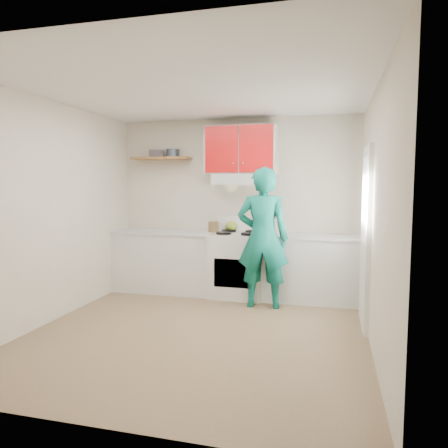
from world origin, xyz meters
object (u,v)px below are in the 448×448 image
(stove, at_px, (238,265))
(tin, at_px, (173,153))
(person, at_px, (263,238))
(kettle, at_px, (231,226))
(crock, at_px, (213,227))

(stove, relative_size, tin, 4.69)
(tin, bearing_deg, person, -22.99)
(stove, bearing_deg, kettle, 126.88)
(crock, bearing_deg, stove, -9.25)
(person, bearing_deg, tin, -27.67)
(tin, relative_size, kettle, 1.09)
(person, bearing_deg, crock, -36.25)
(tin, distance_m, person, 2.01)
(tin, bearing_deg, stove, -10.39)
(stove, distance_m, tin, 1.97)
(stove, relative_size, kettle, 5.09)
(stove, height_order, crock, crock)
(kettle, xyz_separation_m, person, (0.58, -0.64, -0.07))
(person, bearing_deg, stove, -50.61)
(stove, xyz_separation_m, person, (0.42, -0.44, 0.46))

